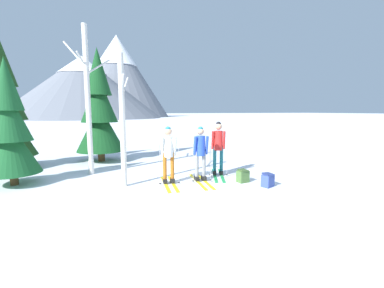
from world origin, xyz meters
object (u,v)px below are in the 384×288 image
Objects in this scene: skier_in_red at (218,146)px; backpack_on_snow_front at (268,180)px; birch_tree_tall at (88,99)px; skier_in_white at (168,152)px; pine_tree_near at (10,128)px; birch_tree_slender at (123,120)px; pine_tree_mid at (99,111)px; pine_tree_far at (1,105)px; skier_in_blue at (200,151)px; backpack_on_snow_beside at (243,176)px.

skier_in_red is 1.98m from backpack_on_snow_front.
skier_in_white is at bearing -43.02° from birch_tree_tall.
skier_in_white is 0.48× the size of pine_tree_near.
birch_tree_slender is 9.34× the size of backpack_on_snow_front.
skier_in_red reaches higher than backpack_on_snow_front.
skier_in_red is 5.30m from pine_tree_mid.
birch_tree_tall is at bearing 136.98° from skier_in_white.
pine_tree_far reaches higher than pine_tree_mid.
pine_tree_mid reaches higher than skier_in_red.
skier_in_blue is at bearing -33.33° from pine_tree_far.
pine_tree_near is 3.17m from birch_tree_slender.
birch_tree_slender is (-2.19, 0.23, 0.95)m from skier_in_blue.
pine_tree_mid is 6.45m from backpack_on_snow_beside.
birch_tree_tall is at bearing 147.87° from backpack_on_snow_beside.
backpack_on_snow_beside is at bearing -13.95° from birch_tree_slender.
skier_in_blue is 1.45m from backpack_on_snow_beside.
pine_tree_mid reaches higher than skier_in_blue.
birch_tree_tall is 5.46m from backpack_on_snow_beside.
backpack_on_snow_beside is at bearing -51.63° from pine_tree_mid.
skier_in_red is at bearing 3.97° from birch_tree_slender.
backpack_on_snow_front is (4.22, -5.47, -1.92)m from pine_tree_mid.
pine_tree_near reaches higher than skier_in_blue.
skier_in_red is 0.49× the size of pine_tree_near.
skier_in_blue is 0.92m from skier_in_red.
pine_tree_near reaches higher than backpack_on_snow_beside.
skier_in_white is at bearing -37.62° from pine_tree_far.
birch_tree_tall reaches higher than pine_tree_near.
backpack_on_snow_front is at bearing -52.37° from pine_tree_mid.
birch_tree_tall is 6.09m from backpack_on_snow_front.
skier_in_red is 0.48× the size of birch_tree_slender.
backpack_on_snow_beside is at bearing -32.13° from birch_tree_tall.
backpack_on_snow_front is (0.71, -1.68, -0.77)m from skier_in_red.
pine_tree_near is at bearing 157.59° from birch_tree_slender.
skier_in_white is 0.47× the size of birch_tree_slender.
skier_in_white is at bearing 175.90° from skier_in_blue.
birch_tree_slender is at bearing -176.03° from skier_in_red.
backpack_on_snow_beside is (7.08, -4.51, -2.10)m from pine_tree_far.
pine_tree_mid is at bearing 132.77° from skier_in_red.
pine_tree_mid is at bearing 80.36° from birch_tree_tall.
pine_tree_mid is 3.27m from pine_tree_far.
pine_tree_mid is at bearing 112.70° from skier_in_white.
skier_in_red is 4.47m from birch_tree_tall.
birch_tree_slender is (0.89, -1.81, -0.62)m from birch_tree_tall.
pine_tree_near is at bearing 161.77° from skier_in_white.
backpack_on_snow_front is (2.48, -1.31, -0.74)m from skier_in_white.
backpack_on_snow_beside is at bearing -27.91° from skier_in_blue.
pine_tree_mid reaches higher than birch_tree_slender.
pine_tree_mid is 0.92× the size of pine_tree_far.
backpack_on_snow_beside is at bearing -73.35° from skier_in_red.
pine_tree_far is 5.29m from birch_tree_slender.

